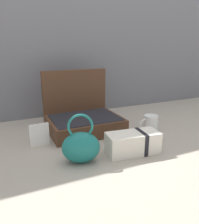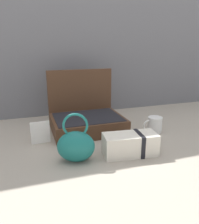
% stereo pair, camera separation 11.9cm
% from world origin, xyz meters
% --- Properties ---
extents(ground_plane, '(6.00, 6.00, 0.00)m').
position_xyz_m(ground_plane, '(0.00, 0.00, 0.00)').
color(ground_plane, '#9E9384').
extents(back_wall, '(3.20, 0.06, 1.40)m').
position_xyz_m(back_wall, '(0.00, 0.58, 0.70)').
color(back_wall, slate).
rests_on(back_wall, ground_plane).
extents(open_suitcase, '(0.43, 0.34, 0.36)m').
position_xyz_m(open_suitcase, '(-0.04, 0.19, 0.08)').
color(open_suitcase, '#4C301E').
rests_on(open_suitcase, ground_plane).
extents(teal_pouch_handbag, '(0.19, 0.15, 0.23)m').
position_xyz_m(teal_pouch_handbag, '(-0.19, -0.19, 0.08)').
color(teal_pouch_handbag, '#196B66').
rests_on(teal_pouch_handbag, ground_plane).
extents(cream_toiletry_bag, '(0.27, 0.14, 0.11)m').
position_xyz_m(cream_toiletry_bag, '(0.08, -0.21, 0.05)').
color(cream_toiletry_bag, silver).
rests_on(cream_toiletry_bag, ground_plane).
extents(coffee_mug, '(0.12, 0.09, 0.09)m').
position_xyz_m(coffee_mug, '(0.34, 0.01, 0.05)').
color(coffee_mug, white).
rests_on(coffee_mug, ground_plane).
extents(info_card_left, '(0.10, 0.01, 0.12)m').
position_xyz_m(info_card_left, '(-0.33, 0.06, 0.06)').
color(info_card_left, white).
rests_on(info_card_left, ground_plane).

